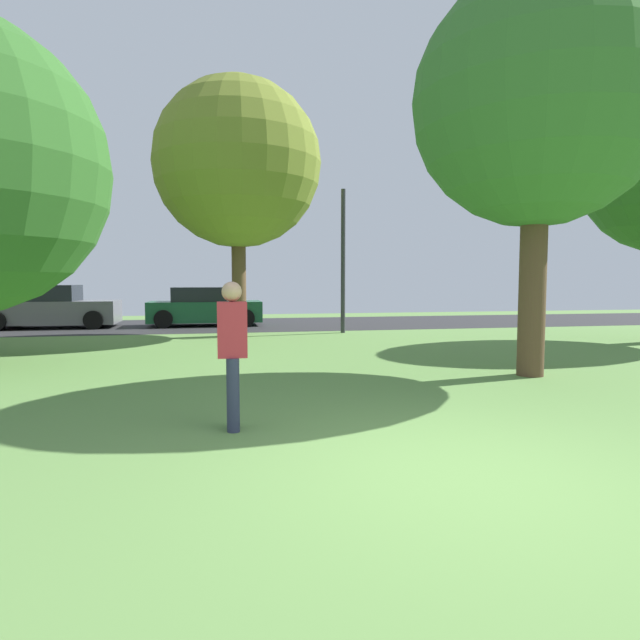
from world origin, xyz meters
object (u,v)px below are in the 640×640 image
person_thrower (232,349)px  street_lamp_post (343,262)px  oak_tree_center (238,164)px  parked_car_green (204,308)px  parked_car_grey (52,308)px  birch_tree_lone (538,103)px

person_thrower → street_lamp_post: bearing=-109.3°
oak_tree_center → parked_car_green: oak_tree_center is taller
parked_car_grey → parked_car_green: (5.22, -0.10, -0.04)m
parked_car_green → street_lamp_post: bearing=-39.6°
oak_tree_center → street_lamp_post: oak_tree_center is taller
oak_tree_center → street_lamp_post: size_ratio=1.67×
parked_car_grey → parked_car_green: parked_car_grey is taller
birch_tree_lone → parked_car_green: 13.57m
parked_car_grey → street_lamp_post: 10.39m
birch_tree_lone → street_lamp_post: birch_tree_lone is taller
person_thrower → birch_tree_lone: bearing=-154.5°
birch_tree_lone → person_thrower: birch_tree_lone is taller
oak_tree_center → parked_car_grey: size_ratio=1.75×
birch_tree_lone → street_lamp_post: bearing=99.8°
parked_car_grey → parked_car_green: 5.22m
person_thrower → parked_car_green: 14.02m
birch_tree_lone → oak_tree_center: bearing=121.0°
parked_car_grey → oak_tree_center: bearing=-32.4°
birch_tree_lone → person_thrower: bearing=-155.3°
birch_tree_lone → street_lamp_post: size_ratio=1.50×
oak_tree_center → street_lamp_post: bearing=5.1°
street_lamp_post → parked_car_green: bearing=140.4°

